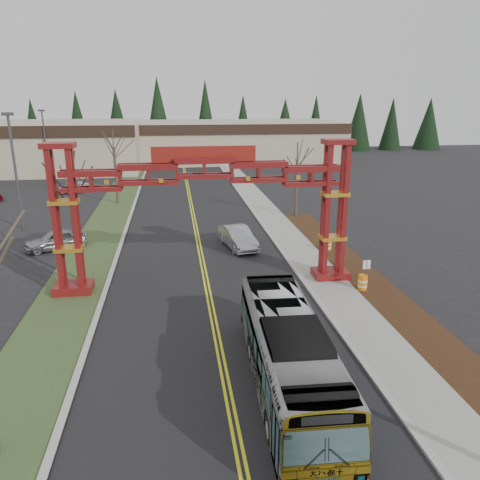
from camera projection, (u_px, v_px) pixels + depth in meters
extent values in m
cube|color=black|center=(200.00, 251.00, 35.86)|extent=(12.00, 110.00, 0.02)
cube|color=yellow|center=(198.00, 251.00, 35.84)|extent=(0.12, 100.00, 0.01)
cube|color=yellow|center=(202.00, 250.00, 35.87)|extent=(0.12, 100.00, 0.01)
cube|color=#AEAFA9|center=(278.00, 246.00, 36.68)|extent=(0.30, 110.00, 0.15)
cube|color=gray|center=(296.00, 246.00, 36.87)|extent=(2.60, 110.00, 0.14)
cube|color=black|center=(426.00, 335.00, 23.03)|extent=(2.60, 50.00, 0.12)
cube|color=#384C26|center=(92.00, 255.00, 34.77)|extent=(4.00, 110.00, 0.08)
cube|color=#AEAFA9|center=(118.00, 253.00, 35.01)|extent=(0.30, 110.00, 0.15)
cube|color=maroon|center=(74.00, 288.00, 28.06)|extent=(2.20, 1.60, 0.60)
cube|color=maroon|center=(55.00, 221.00, 26.40)|extent=(0.28, 0.28, 8.00)
cube|color=maroon|center=(75.00, 220.00, 26.55)|extent=(0.28, 0.28, 8.00)
cube|color=maroon|center=(57.00, 218.00, 27.07)|extent=(0.28, 0.28, 8.00)
cube|color=maroon|center=(77.00, 217.00, 27.21)|extent=(0.28, 0.28, 8.00)
cube|color=gold|center=(69.00, 249.00, 27.33)|extent=(1.60, 1.10, 0.22)
cube|color=gold|center=(64.00, 202.00, 26.52)|extent=(1.60, 1.10, 0.22)
cube|color=maroon|center=(58.00, 145.00, 25.60)|extent=(1.80, 1.20, 0.30)
cube|color=maroon|center=(330.00, 274.00, 30.23)|extent=(2.20, 1.60, 0.60)
cube|color=maroon|center=(327.00, 211.00, 28.57)|extent=(0.28, 0.28, 8.00)
cube|color=maroon|center=(345.00, 211.00, 28.72)|extent=(0.28, 0.28, 8.00)
cube|color=maroon|center=(324.00, 209.00, 29.24)|extent=(0.28, 0.28, 8.00)
cube|color=maroon|center=(341.00, 208.00, 29.39)|extent=(0.28, 0.28, 8.00)
cube|color=gold|center=(332.00, 237.00, 29.50)|extent=(1.60, 1.10, 0.22)
cube|color=gold|center=(335.00, 194.00, 28.69)|extent=(1.60, 1.10, 0.22)
cube|color=maroon|center=(338.00, 142.00, 27.77)|extent=(1.80, 1.20, 0.30)
cube|color=maroon|center=(204.00, 165.00, 27.05)|extent=(16.00, 0.90, 1.00)
cube|color=maroon|center=(204.00, 181.00, 27.31)|extent=(16.00, 0.90, 0.60)
cube|color=maroon|center=(204.00, 154.00, 26.86)|extent=(6.00, 0.25, 0.90)
cube|color=tan|center=(235.00, 141.00, 88.28)|extent=(38.00, 20.00, 7.00)
cube|color=black|center=(243.00, 129.00, 77.93)|extent=(38.00, 0.40, 1.60)
cone|color=black|center=(31.00, 123.00, 93.40)|extent=(5.60, 5.60, 13.00)
cylinder|color=#382D26|center=(35.00, 151.00, 95.07)|extent=(0.80, 0.80, 1.60)
cone|color=black|center=(75.00, 122.00, 94.56)|extent=(5.60, 5.60, 13.00)
cylinder|color=#382D26|center=(78.00, 151.00, 96.22)|extent=(0.80, 0.80, 1.60)
cone|color=black|center=(118.00, 122.00, 95.71)|extent=(5.60, 5.60, 13.00)
cylinder|color=#382D26|center=(120.00, 150.00, 97.37)|extent=(0.80, 0.80, 1.60)
cone|color=black|center=(160.00, 122.00, 96.86)|extent=(5.60, 5.60, 13.00)
cylinder|color=#382D26|center=(162.00, 149.00, 98.53)|extent=(0.80, 0.80, 1.60)
cone|color=black|center=(201.00, 121.00, 98.02)|extent=(5.60, 5.60, 13.00)
cylinder|color=#382D26|center=(202.00, 149.00, 99.68)|extent=(0.80, 0.80, 1.60)
cone|color=black|center=(241.00, 121.00, 99.17)|extent=(5.60, 5.60, 13.00)
cylinder|color=#382D26|center=(241.00, 148.00, 100.83)|extent=(0.80, 0.80, 1.60)
cone|color=black|center=(281.00, 121.00, 100.32)|extent=(5.60, 5.60, 13.00)
cylinder|color=#382D26|center=(280.00, 148.00, 101.99)|extent=(0.80, 0.80, 1.60)
cone|color=black|center=(319.00, 121.00, 101.48)|extent=(5.60, 5.60, 13.00)
cylinder|color=#382D26|center=(317.00, 147.00, 103.14)|extent=(0.80, 0.80, 1.60)
cone|color=black|center=(356.00, 120.00, 102.63)|extent=(5.60, 5.60, 13.00)
cylinder|color=#382D26|center=(354.00, 147.00, 104.29)|extent=(0.80, 0.80, 1.60)
cone|color=black|center=(393.00, 120.00, 103.78)|extent=(5.60, 5.60, 13.00)
cylinder|color=#382D26|center=(390.00, 146.00, 105.45)|extent=(0.80, 0.80, 1.60)
cone|color=black|center=(428.00, 120.00, 104.94)|extent=(5.60, 5.60, 13.00)
cylinder|color=#382D26|center=(425.00, 146.00, 106.60)|extent=(0.80, 0.80, 1.60)
imported|color=#999AA0|center=(288.00, 354.00, 18.43)|extent=(3.10, 11.29, 3.12)
imported|color=#A5A8AD|center=(238.00, 237.00, 36.39)|extent=(2.74, 5.27, 1.65)
imported|color=#9E9FA6|center=(55.00, 240.00, 35.98)|extent=(4.85, 3.35, 1.53)
imported|color=#AAAAB2|center=(76.00, 188.00, 57.65)|extent=(4.08, 2.84, 1.27)
cylinder|color=#382D26|center=(76.00, 238.00, 29.19)|extent=(0.31, 0.31, 5.71)
cylinder|color=#382D26|center=(69.00, 177.00, 28.08)|extent=(0.12, 0.12, 2.12)
cylinder|color=#382D26|center=(116.00, 176.00, 50.99)|extent=(0.31, 0.31, 6.05)
cylinder|color=#382D26|center=(113.00, 139.00, 49.82)|extent=(0.12, 0.12, 2.13)
cylinder|color=#382D26|center=(296.00, 191.00, 45.49)|extent=(0.32, 0.32, 5.16)
cylinder|color=#382D26|center=(297.00, 154.00, 44.45)|extent=(0.12, 0.12, 2.17)
cylinder|color=#3F3F44|center=(16.00, 174.00, 40.55)|extent=(0.22, 0.22, 9.84)
cube|color=#3F3F44|center=(7.00, 114.00, 39.08)|extent=(0.87, 0.44, 0.27)
cylinder|color=#3F3F44|center=(46.00, 146.00, 65.56)|extent=(0.21, 0.21, 9.47)
cube|color=#3F3F44|center=(42.00, 110.00, 64.14)|extent=(0.84, 0.42, 0.26)
cylinder|color=#3F3F44|center=(366.00, 276.00, 27.98)|extent=(0.06, 0.06, 2.03)
cube|color=white|center=(367.00, 265.00, 27.77)|extent=(0.46, 0.04, 0.55)
cylinder|color=orange|center=(363.00, 283.00, 28.22)|extent=(0.54, 0.54, 1.05)
cylinder|color=white|center=(363.00, 281.00, 28.18)|extent=(0.57, 0.57, 0.13)
cylinder|color=white|center=(362.00, 286.00, 28.27)|extent=(0.57, 0.57, 0.13)
cylinder|color=orange|center=(339.00, 260.00, 32.36)|extent=(0.47, 0.47, 0.91)
cylinder|color=white|center=(340.00, 259.00, 32.32)|extent=(0.49, 0.49, 0.11)
cylinder|color=white|center=(339.00, 262.00, 32.40)|extent=(0.49, 0.49, 0.11)
cylinder|color=orange|center=(328.00, 246.00, 35.55)|extent=(0.50, 0.50, 0.95)
cylinder|color=white|center=(328.00, 244.00, 35.50)|extent=(0.51, 0.51, 0.11)
cylinder|color=white|center=(328.00, 247.00, 35.59)|extent=(0.51, 0.51, 0.11)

